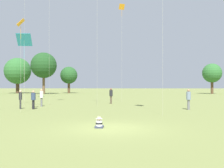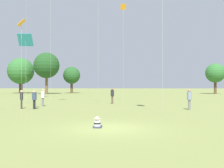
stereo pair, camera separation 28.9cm
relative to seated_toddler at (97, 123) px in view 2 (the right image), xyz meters
The scene contains 14 objects.
ground_plane 0.64m from the seated_toddler, ahead, with size 300.00×300.00×0.00m, color olive.
seated_toddler is the anchor object (origin of this frame).
person_standing_1 12.28m from the seated_toddler, 54.84° to the left, with size 0.42×0.42×1.82m.
person_standing_3 14.79m from the seated_toddler, 118.33° to the left, with size 0.38×0.38×1.79m.
person_standing_4 12.14m from the seated_toddler, 124.30° to the left, with size 0.45×0.45×1.69m.
person_standing_5 13.05m from the seated_toddler, 128.40° to the left, with size 0.37×0.37×1.72m.
person_standing_6 17.06m from the seated_toddler, 90.30° to the left, with size 0.44×0.44×1.82m.
kite_0 15.48m from the seated_toddler, 125.60° to the left, with size 1.48×1.05×7.09m.
kite_6 11.98m from the seated_toddler, 133.72° to the left, with size 0.66×0.82×7.44m.
kite_7 22.09m from the seated_toddler, 86.53° to the left, with size 0.76×0.54×12.24m.
distant_tree_0 56.99m from the seated_toddler, 65.72° to the left, with size 4.69×4.69×7.45m.
distant_tree_1 59.81m from the seated_toddler, 115.76° to the left, with size 6.82×6.82×9.22m.
distant_tree_2 57.36m from the seated_toddler, 103.03° to the left, with size 4.54×4.54×7.04m.
distant_tree_3 52.64m from the seated_toddler, 109.79° to the left, with size 6.20×6.20×10.02m.
Camera 2 is at (0.85, -13.26, 2.20)m, focal length 42.00 mm.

